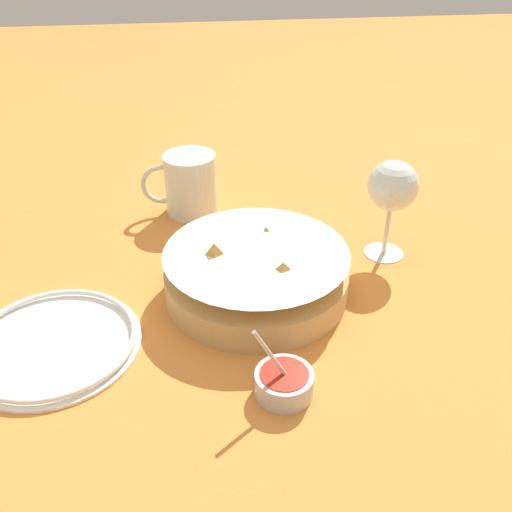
% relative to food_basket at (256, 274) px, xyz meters
% --- Properties ---
extents(ground_plane, '(4.00, 4.00, 0.00)m').
position_rel_food_basket_xyz_m(ground_plane, '(0.03, 0.00, -0.03)').
color(ground_plane, orange).
extents(food_basket, '(0.27, 0.27, 0.09)m').
position_rel_food_basket_xyz_m(food_basket, '(0.00, 0.00, 0.00)').
color(food_basket, tan).
rests_on(food_basket, ground_plane).
extents(sauce_cup, '(0.07, 0.07, 0.10)m').
position_rel_food_basket_xyz_m(sauce_cup, '(-0.01, 0.20, -0.02)').
color(sauce_cup, '#B7B7BC').
rests_on(sauce_cup, ground_plane).
extents(wine_glass, '(0.08, 0.08, 0.16)m').
position_rel_food_basket_xyz_m(wine_glass, '(-0.22, -0.08, 0.08)').
color(wine_glass, silver).
rests_on(wine_glass, ground_plane).
extents(beer_mug, '(0.14, 0.09, 0.11)m').
position_rel_food_basket_xyz_m(beer_mug, '(0.09, -0.26, 0.02)').
color(beer_mug, silver).
rests_on(beer_mug, ground_plane).
extents(side_plate, '(0.23, 0.23, 0.01)m').
position_rel_food_basket_xyz_m(side_plate, '(0.28, 0.08, -0.03)').
color(side_plate, white).
rests_on(side_plate, ground_plane).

